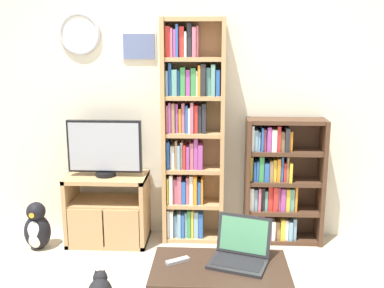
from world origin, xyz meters
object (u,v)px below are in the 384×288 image
object	(u,v)px
bookshelf_short	(278,183)
remote_near_laptop	(178,261)
bookshelf_tall	(190,134)
laptop	(240,251)
penguin_figurine	(37,228)
tv_stand	(108,209)
television	(105,148)
coffee_table	(220,273)

from	to	relation	value
bookshelf_short	remote_near_laptop	distance (m)	1.52
remote_near_laptop	bookshelf_tall	bearing A→B (deg)	147.27
laptop	penguin_figurine	xyz separation A→B (m)	(-1.74, 0.94, -0.28)
tv_stand	bookshelf_tall	bearing A→B (deg)	9.26
tv_stand	laptop	world-z (taller)	laptop
remote_near_laptop	television	bearing A→B (deg)	-179.43
laptop	remote_near_laptop	size ratio (longest dim) A/B	2.72
penguin_figurine	television	bearing A→B (deg)	16.06
penguin_figurine	laptop	bearing A→B (deg)	-28.30
television	bookshelf_short	distance (m)	1.59
tv_stand	remote_near_laptop	xyz separation A→B (m)	(0.74, -1.16, 0.10)
coffee_table	bookshelf_short	bearing A→B (deg)	67.86
laptop	penguin_figurine	distance (m)	2.00
bookshelf_short	coffee_table	size ratio (longest dim) A/B	1.32
bookshelf_tall	penguin_figurine	bearing A→B (deg)	-167.44
bookshelf_tall	remote_near_laptop	distance (m)	1.40
television	bookshelf_tall	bearing A→B (deg)	9.72
bookshelf_short	coffee_table	distance (m)	1.44
bookshelf_short	penguin_figurine	size ratio (longest dim) A/B	2.65
television	penguin_figurine	xyz separation A→B (m)	(-0.60, -0.17, -0.69)
television	bookshelf_tall	size ratio (longest dim) A/B	0.33
bookshelf_tall	bookshelf_short	distance (m)	0.91
coffee_table	remote_near_laptop	distance (m)	0.28
coffee_table	laptop	distance (m)	0.19
bookshelf_short	coffee_table	bearing A→B (deg)	-112.14
television	remote_near_laptop	xyz separation A→B (m)	(0.74, -1.15, -0.47)
tv_stand	coffee_table	size ratio (longest dim) A/B	0.82
coffee_table	penguin_figurine	xyz separation A→B (m)	(-1.61, 1.02, -0.17)
laptop	remote_near_laptop	xyz separation A→B (m)	(-0.41, -0.04, -0.06)
bookshelf_short	television	bearing A→B (deg)	-175.28
tv_stand	coffee_table	world-z (taller)	tv_stand
tv_stand	penguin_figurine	xyz separation A→B (m)	(-0.60, -0.18, -0.12)
tv_stand	television	bearing A→B (deg)	-114.68
coffee_table	penguin_figurine	size ratio (longest dim) A/B	2.01
television	laptop	world-z (taller)	television
television	laptop	size ratio (longest dim) A/B	1.52
bookshelf_short	penguin_figurine	world-z (taller)	bookshelf_short
bookshelf_tall	penguin_figurine	distance (m)	1.60
coffee_table	television	bearing A→B (deg)	130.38
bookshelf_short	laptop	xyz separation A→B (m)	(-0.40, -1.24, -0.08)
bookshelf_tall	bookshelf_short	size ratio (longest dim) A/B	1.75
bookshelf_short	remote_near_laptop	world-z (taller)	bookshelf_short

